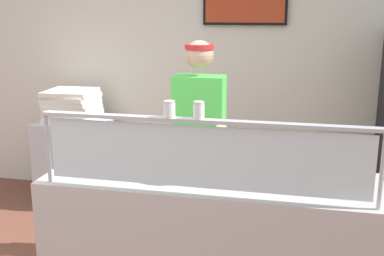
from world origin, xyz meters
name	(u,v)px	position (x,y,z in m)	size (l,w,h in m)	color
shop_rear_unit	(248,72)	(1.05, 2.40, 1.36)	(6.50, 0.13, 2.70)	silver
serving_counter	(210,247)	(1.05, 0.33, 0.47)	(2.10, 0.66, 0.95)	#BCB7B2
sneeze_guard	(202,147)	(1.05, 0.06, 1.23)	(1.92, 0.06, 0.44)	#B2B5BC
pizza_tray	(166,170)	(0.74, 0.38, 0.97)	(0.49, 0.49, 0.04)	#9EA0A8
pizza_server	(170,168)	(0.78, 0.36, 0.99)	(0.07, 0.28, 0.01)	#ADAFB7
parmesan_shaker	(169,110)	(0.86, 0.06, 1.43)	(0.07, 0.07, 0.09)	white
pepper_flake_shaker	(199,111)	(1.03, 0.06, 1.43)	(0.06, 0.06, 0.10)	white
worker_figure	(199,140)	(0.84, 1.00, 1.01)	(0.41, 0.50, 1.76)	#23232D
prep_shelf	(76,161)	(-0.67, 1.91, 0.44)	(0.70, 0.55, 0.88)	#B7BABF
pizza_box_stack	(72,105)	(-0.67, 1.91, 1.03)	(0.51, 0.49, 0.31)	silver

